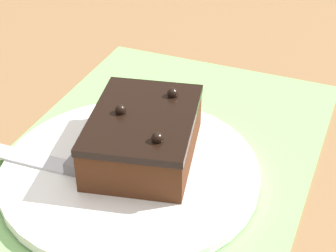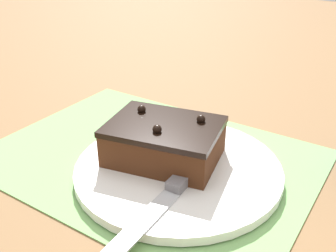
# 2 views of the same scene
# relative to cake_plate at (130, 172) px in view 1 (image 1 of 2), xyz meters

# --- Properties ---
(ground_plane) EXTENTS (3.00, 3.00, 0.00)m
(ground_plane) POSITION_rel_cake_plate_xyz_m (-0.06, 0.01, -0.01)
(ground_plane) COLOR olive
(placemat_woven) EXTENTS (0.46, 0.34, 0.00)m
(placemat_woven) POSITION_rel_cake_plate_xyz_m (-0.06, 0.01, -0.01)
(placemat_woven) COLOR #7AB266
(placemat_woven) RESTS_ON ground_plane
(cake_plate) EXTENTS (0.28, 0.28, 0.01)m
(cake_plate) POSITION_rel_cake_plate_xyz_m (0.00, 0.00, 0.00)
(cake_plate) COLOR white
(cake_plate) RESTS_ON placemat_woven
(chocolate_cake) EXTENTS (0.17, 0.14, 0.06)m
(chocolate_cake) POSITION_rel_cake_plate_xyz_m (-0.03, 0.01, 0.03)
(chocolate_cake) COLOR #472614
(chocolate_cake) RESTS_ON cake_plate
(serving_knife) EXTENTS (0.03, 0.24, 0.01)m
(serving_knife) POSITION_rel_cake_plate_xyz_m (0.03, -0.06, 0.01)
(serving_knife) COLOR slate
(serving_knife) RESTS_ON cake_plate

